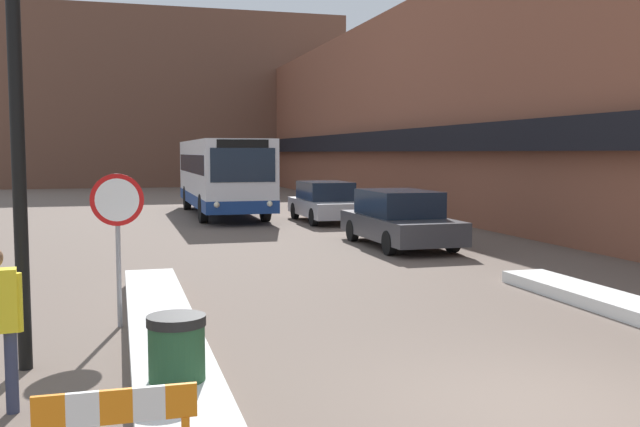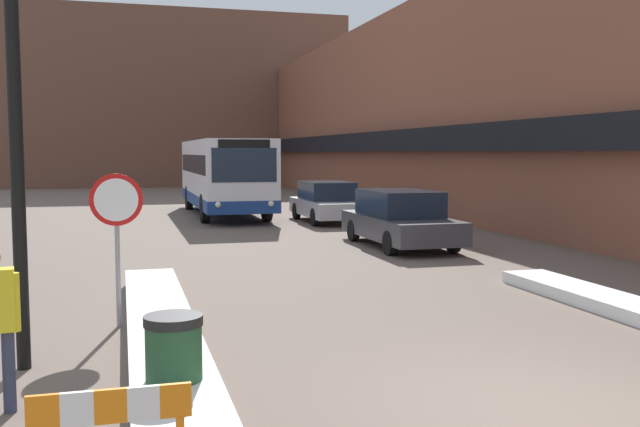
# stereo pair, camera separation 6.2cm
# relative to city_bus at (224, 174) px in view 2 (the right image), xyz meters

# --- Properties ---
(ground_plane) EXTENTS (160.00, 160.00, 0.00)m
(ground_plane) POSITION_rel_city_bus_xyz_m (0.05, -23.10, -1.66)
(ground_plane) COLOR #66564C
(building_row_right) EXTENTS (5.50, 60.00, 8.83)m
(building_row_right) POSITION_rel_city_bus_xyz_m (10.03, 0.90, 2.74)
(building_row_right) COLOR brown
(building_row_right) RESTS_ON ground_plane
(building_backdrop_far) EXTENTS (26.00, 8.00, 13.04)m
(building_backdrop_far) POSITION_rel_city_bus_xyz_m (0.05, 28.09, 4.86)
(building_backdrop_far) COLOR brown
(building_backdrop_far) RESTS_ON ground_plane
(snow_bank_left) EXTENTS (0.90, 8.93, 0.30)m
(snow_bank_left) POSITION_rel_city_bus_xyz_m (-3.55, -19.42, -1.51)
(snow_bank_left) COLOR silver
(snow_bank_left) RESTS_ON ground_plane
(city_bus) EXTENTS (2.57, 10.21, 3.03)m
(city_bus) POSITION_rel_city_bus_xyz_m (0.00, 0.00, 0.00)
(city_bus) COLOR silver
(city_bus) RESTS_ON ground_plane
(parked_car_front) EXTENTS (1.93, 4.70, 1.53)m
(parked_car_front) POSITION_rel_city_bus_xyz_m (3.25, -11.04, -0.90)
(parked_car_front) COLOR #38383D
(parked_car_front) RESTS_ON ground_plane
(parked_car_back) EXTENTS (1.88, 4.39, 1.48)m
(parked_car_back) POSITION_rel_city_bus_xyz_m (3.25, -3.89, -0.92)
(parked_car_back) COLOR #B7B7BC
(parked_car_back) RESTS_ON ground_plane
(stop_sign) EXTENTS (0.76, 0.08, 2.26)m
(stop_sign) POSITION_rel_city_bus_xyz_m (-4.10, -18.32, -0.03)
(stop_sign) COLOR gray
(stop_sign) RESTS_ON ground_plane
(street_lamp) EXTENTS (1.46, 0.36, 5.54)m
(street_lamp) POSITION_rel_city_bus_xyz_m (-4.87, -20.12, 1.83)
(street_lamp) COLOR black
(street_lamp) RESTS_ON ground_plane
(trash_bin) EXTENTS (0.59, 0.59, 0.95)m
(trash_bin) POSITION_rel_city_bus_xyz_m (-3.56, -21.95, -1.18)
(trash_bin) COLOR #234C2D
(trash_bin) RESTS_ON ground_plane
(construction_barricade) EXTENTS (1.10, 0.06, 0.94)m
(construction_barricade) POSITION_rel_city_bus_xyz_m (-4.13, -24.05, -0.99)
(construction_barricade) COLOR orange
(construction_barricade) RESTS_ON ground_plane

